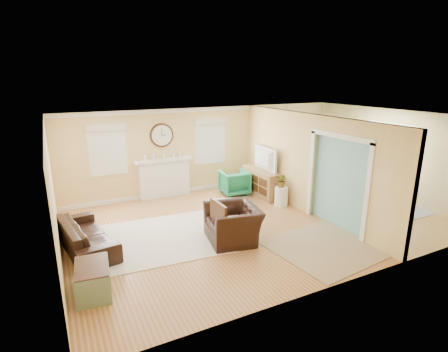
{
  "coord_description": "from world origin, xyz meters",
  "views": [
    {
      "loc": [
        -4.39,
        -6.89,
        3.48
      ],
      "look_at": [
        -0.8,
        0.3,
        1.2
      ],
      "focal_mm": 28.0,
      "sensor_mm": 36.0,
      "label": 1
    }
  ],
  "objects_px": {
    "eames_chair": "(233,223)",
    "green_chair": "(234,183)",
    "credenza": "(262,182)",
    "dining_table": "(361,192)",
    "sofa": "(86,235)"
  },
  "relations": [
    {
      "from": "eames_chair",
      "to": "green_chair",
      "type": "bearing_deg",
      "value": 160.98
    },
    {
      "from": "eames_chair",
      "to": "credenza",
      "type": "relative_size",
      "value": 0.77
    },
    {
      "from": "credenza",
      "to": "dining_table",
      "type": "distance_m",
      "value": 2.86
    },
    {
      "from": "green_chair",
      "to": "dining_table",
      "type": "xyz_separation_m",
      "value": [
        2.85,
        -2.33,
        -0.05
      ]
    },
    {
      "from": "green_chair",
      "to": "credenza",
      "type": "xyz_separation_m",
      "value": [
        0.72,
        -0.42,
        0.03
      ]
    },
    {
      "from": "eames_chair",
      "to": "credenza",
      "type": "xyz_separation_m",
      "value": [
        2.24,
        2.34,
        0.01
      ]
    },
    {
      "from": "dining_table",
      "to": "credenza",
      "type": "bearing_deg",
      "value": 57.72
    },
    {
      "from": "sofa",
      "to": "credenza",
      "type": "relative_size",
      "value": 1.34
    },
    {
      "from": "credenza",
      "to": "sofa",
      "type": "bearing_deg",
      "value": -165.48
    },
    {
      "from": "sofa",
      "to": "green_chair",
      "type": "bearing_deg",
      "value": -77.23
    },
    {
      "from": "sofa",
      "to": "credenza",
      "type": "bearing_deg",
      "value": -84.3
    },
    {
      "from": "dining_table",
      "to": "sofa",
      "type": "bearing_deg",
      "value": 95.16
    },
    {
      "from": "sofa",
      "to": "green_chair",
      "type": "distance_m",
      "value": 4.8
    },
    {
      "from": "credenza",
      "to": "green_chair",
      "type": "bearing_deg",
      "value": 149.56
    },
    {
      "from": "sofa",
      "to": "eames_chair",
      "type": "relative_size",
      "value": 1.74
    }
  ]
}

